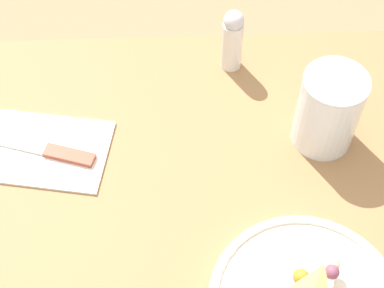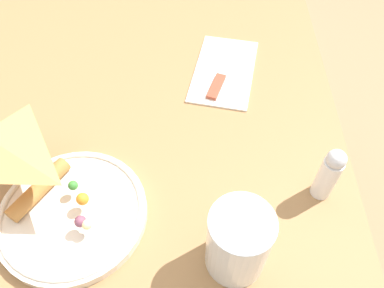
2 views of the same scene
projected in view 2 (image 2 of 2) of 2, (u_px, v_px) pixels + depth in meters
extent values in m
plane|color=#997A56|center=(137.00, 266.00, 1.23)|extent=(6.00, 6.00, 0.00)
cube|color=olive|center=(93.00, 132.00, 0.68)|extent=(1.13, 0.90, 0.03)
cube|color=brown|center=(261.00, 84.00, 1.27)|extent=(0.06, 0.06, 0.67)
cube|color=brown|center=(28.00, 79.00, 1.29)|extent=(0.06, 0.06, 0.67)
cylinder|color=silver|center=(73.00, 214.00, 0.56)|extent=(0.22, 0.22, 0.02)
torus|color=silver|center=(71.00, 211.00, 0.55)|extent=(0.21, 0.21, 0.01)
pyramid|color=tan|center=(76.00, 212.00, 0.54)|extent=(0.17, 0.18, 0.02)
cylinder|color=#B77A3D|center=(39.00, 189.00, 0.56)|extent=(0.11, 0.08, 0.02)
sphere|color=#388433|center=(73.00, 185.00, 0.55)|extent=(0.01, 0.01, 0.01)
sphere|color=orange|center=(83.00, 199.00, 0.53)|extent=(0.02, 0.02, 0.02)
sphere|color=#EFDB93|center=(87.00, 225.00, 0.51)|extent=(0.01, 0.01, 0.01)
sphere|color=#7A4256|center=(80.00, 221.00, 0.51)|extent=(0.02, 0.02, 0.02)
cylinder|color=white|center=(238.00, 242.00, 0.48)|extent=(0.08, 0.08, 0.12)
cylinder|color=#B27F42|center=(237.00, 245.00, 0.48)|extent=(0.07, 0.07, 0.10)
torus|color=white|center=(243.00, 223.00, 0.43)|extent=(0.08, 0.08, 0.00)
cube|color=white|center=(224.00, 71.00, 0.76)|extent=(0.22, 0.15, 0.00)
cube|color=#99422D|center=(216.00, 87.00, 0.73)|extent=(0.07, 0.04, 0.01)
cube|color=silver|center=(229.00, 59.00, 0.78)|extent=(0.11, 0.05, 0.00)
ellipsoid|color=silver|center=(235.00, 45.00, 0.81)|extent=(0.02, 0.02, 0.00)
cylinder|color=silver|center=(327.00, 178.00, 0.56)|extent=(0.03, 0.03, 0.08)
sphere|color=silver|center=(337.00, 159.00, 0.52)|extent=(0.03, 0.03, 0.03)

